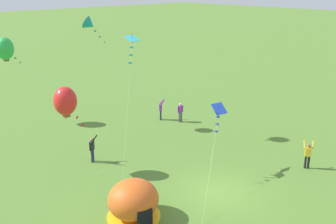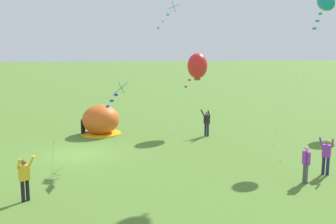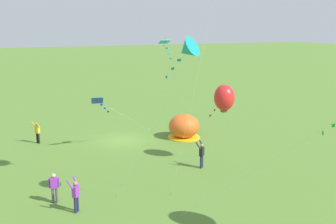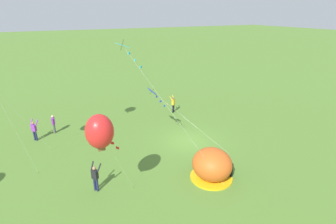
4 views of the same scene
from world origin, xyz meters
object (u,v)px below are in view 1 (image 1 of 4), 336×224
Objects in this scene: kite_cyan at (132,46)px; kite_blue at (219,113)px; person_center_field at (161,109)px; person_strolling at (180,111)px; popup_tent at (133,200)px; person_arms_raised at (92,148)px; person_flying_kite at (308,154)px; kite_green at (5,49)px; kite_teal at (90,25)px; kite_red at (65,101)px.

kite_blue is at bearing -40.64° from kite_cyan.
person_center_field is 1.81m from person_strolling.
popup_tent is at bearing -174.46° from kite_blue.
person_arms_raised is 0.21× the size of kite_cyan.
person_strolling is 9.70m from kite_blue.
kite_green is at bearing 114.97° from person_flying_kite.
kite_green is at bearing 138.81° from person_center_field.
person_flying_kite is at bearing -42.04° from kite_cyan.
person_center_field is at bearing 19.10° from person_arms_raised.
kite_blue is (-4.62, -8.01, 2.91)m from person_strolling.
kite_red is at bearing -134.34° from kite_teal.
person_flying_kite is at bearing -47.11° from person_arms_raised.
person_arms_raised is 1.10× the size of person_strolling.
popup_tent is at bearing -129.44° from kite_cyan.
person_flying_kite is (0.60, -13.70, 0.00)m from person_center_field.
kite_green is (-10.62, 10.12, 5.47)m from person_strolling.
kite_red is (-7.23, 6.22, 0.90)m from kite_blue.
kite_cyan is (-7.81, -6.11, 7.13)m from person_center_field.
kite_cyan reaches higher than person_strolling.
person_arms_raised is at bearing 130.19° from kite_blue.
person_flying_kite is 14.36m from person_arms_raised.
person_arms_raised is 8.89m from kite_blue.
kite_teal is at bearing 152.83° from person_center_field.
person_center_field and person_arms_raised have the same top height.
person_flying_kite and person_arms_raised have the same top height.
person_flying_kite is 12.11m from person_strolling.
kite_red is 0.62× the size of kite_teal.
kite_cyan is at bearing -141.96° from person_center_field.
kite_green is at bearing 136.39° from person_strolling.
person_strolling is at bearing 8.61° from kite_red.
person_center_field is at bearing 38.04° from kite_cyan.
person_arms_raised is (-9.17, -3.18, 0.00)m from person_center_field.
person_center_field is 0.33× the size of kite_red.
person_center_field and person_flying_kite have the same top height.
popup_tent is 15.30m from person_center_field.
popup_tent reaches higher than person_center_field.
kite_cyan is at bearing -40.75° from kite_red.
person_arms_raised is 10.17m from person_strolling.
person_strolling is 12.58m from kite_red.
popup_tent is 0.31× the size of kite_teal.
person_strolling is at bearing -35.12° from kite_teal.
kite_teal reaches higher than person_flying_kite.
person_arms_raised is at bearing 6.52° from kite_red.
person_flying_kite is 15.96m from kite_red.
person_strolling is 15.66m from kite_green.
kite_blue reaches higher than person_center_field.
kite_red reaches higher than person_strolling.
popup_tent is 1.63× the size of person_strolling.
kite_red is at bearing -162.87° from person_center_field.
kite_red is (-11.85, -1.79, 3.80)m from person_strolling.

